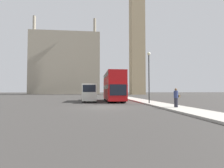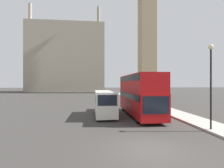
{
  "view_description": "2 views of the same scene",
  "coord_description": "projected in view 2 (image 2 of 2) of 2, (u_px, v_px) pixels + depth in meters",
  "views": [
    {
      "loc": [
        -1.13,
        -17.16,
        1.63
      ],
      "look_at": [
        1.9,
        10.66,
        2.69
      ],
      "focal_mm": 28.0,
      "sensor_mm": 36.0,
      "label": 1
    },
    {
      "loc": [
        -2.91,
        -8.78,
        3.36
      ],
      "look_at": [
        0.15,
        18.84,
        3.34
      ],
      "focal_mm": 28.0,
      "sensor_mm": 36.0,
      "label": 2
    }
  ],
  "objects": [
    {
      "name": "ground_plane",
      "position": [
        149.0,
        149.0,
        9.05
      ],
      "size": [
        300.0,
        300.0,
        0.0
      ],
      "primitive_type": "plane",
      "color": "#383533"
    },
    {
      "name": "red_double_decker_bus",
      "position": [
        139.0,
        93.0,
        18.56
      ],
      "size": [
        2.46,
        10.15,
        4.31
      ],
      "color": "#A80F11",
      "rests_on": "ground_plane"
    },
    {
      "name": "building_block_distant",
      "position": [
        67.0,
        58.0,
        75.52
      ],
      "size": [
        32.05,
        10.71,
        35.45
      ],
      "color": "#9E937F",
      "rests_on": "ground_plane"
    },
    {
      "name": "white_van",
      "position": [
        105.0,
        103.0,
        18.03
      ],
      "size": [
        2.04,
        5.82,
        2.6
      ],
      "color": "silver",
      "rests_on": "ground_plane"
    },
    {
      "name": "street_lamp",
      "position": [
        211.0,
        74.0,
        12.34
      ],
      "size": [
        0.36,
        0.36,
        6.01
      ],
      "color": "black",
      "rests_on": "sidewalk_strip"
    }
  ]
}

